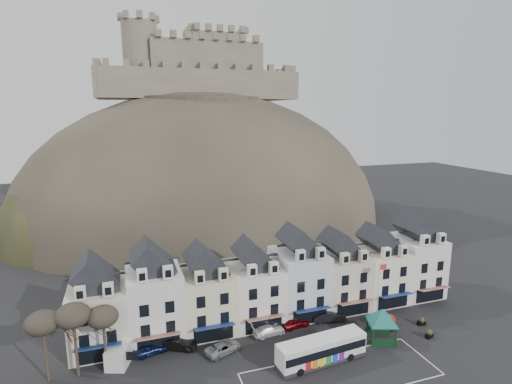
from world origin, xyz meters
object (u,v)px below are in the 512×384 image
white_van (122,350)px  car_silver (223,348)px  bus_shelter (382,316)px  car_navy (150,349)px  bus (321,349)px  flagpole (379,288)px  car_white (269,330)px  car_maroon (295,323)px  car_charcoal (329,316)px  red_buoy (389,322)px  car_black (177,343)px

white_van → car_silver: white_van is taller
bus_shelter → car_navy: 29.22m
bus → car_navy: bearing=151.7°
white_van → car_navy: white_van is taller
bus_shelter → bus: bearing=-150.9°
flagpole → car_white: 16.34m
car_navy → car_silver: car_navy is taller
car_maroon → car_white: bearing=90.4°
car_maroon → car_charcoal: bearing=-97.7°
car_navy → car_maroon: 19.22m
bus → car_white: bearing=111.5°
bus → car_maroon: size_ratio=2.78×
red_buoy → car_navy: (-31.16, 4.45, -0.39)m
car_silver → car_maroon: (10.77, 2.50, 0.04)m
flagpole → car_maroon: 12.56m
red_buoy → car_charcoal: 8.11m
red_buoy → car_silver: (-22.70, 1.95, -0.44)m
bus → white_van: 23.64m
bus → car_white: (-3.78, 7.47, -1.08)m
car_navy → bus_shelter: bearing=-115.2°
car_navy → car_white: car_navy is taller
bus → car_maroon: 8.12m
car_black → car_maroon: bearing=-65.6°
car_black → bus: bearing=-92.7°
flagpole → car_maroon: size_ratio=2.14×
bus → red_buoy: bearing=11.1°
flagpole → red_buoy: bearing=-83.1°
car_white → car_charcoal: bearing=-93.1°
red_buoy → car_white: bearing=166.4°
bus_shelter → flagpole: 5.26m
white_van → car_navy: (3.27, 0.00, -0.50)m
white_van → car_maroon: (22.50, 0.00, -0.51)m
car_white → flagpole: bearing=-102.1°
car_black → car_charcoal: (21.13, 0.00, 0.01)m
bus → red_buoy: 12.75m
car_black → car_maroon: size_ratio=1.17×
car_silver → bus: bearing=-139.4°
bus → car_black: size_ratio=2.37×
bus_shelter → car_black: 26.07m
car_silver → red_buoy: bearing=-116.5°
bus → car_black: bearing=147.5°
flagpole → car_maroon: bearing=169.9°
car_maroon → car_charcoal: (5.16, 0.00, 0.10)m
red_buoy → flagpole: size_ratio=0.25×
red_buoy → car_black: (-27.90, 4.45, -0.30)m
white_van → car_silver: bearing=7.7°
car_navy → car_white: 15.18m
bus_shelter → flagpole: size_ratio=0.76×
flagpole → car_navy: bearing=176.2°
flagpole → car_charcoal: flagpole is taller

